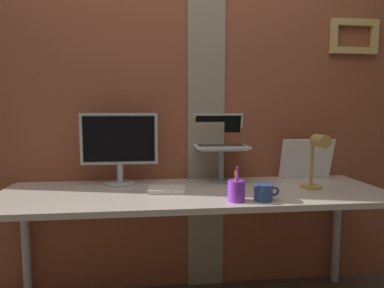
{
  "coord_description": "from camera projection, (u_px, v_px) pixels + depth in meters",
  "views": [
    {
      "loc": [
        -0.1,
        -1.67,
        1.16
      ],
      "look_at": [
        0.1,
        0.17,
        0.97
      ],
      "focal_mm": 30.29,
      "sensor_mm": 36.0,
      "label": 1
    }
  ],
  "objects": [
    {
      "name": "laptop_stand",
      "position": [
        221.0,
        159.0,
        1.99
      ],
      "size": [
        0.28,
        0.22,
        0.21
      ],
      "color": "gray",
      "rests_on": "desk"
    },
    {
      "name": "whiteboard_panel",
      "position": [
        306.0,
        159.0,
        2.09
      ],
      "size": [
        0.34,
        0.08,
        0.26
      ],
      "primitive_type": "cube",
      "rotation": [
        0.25,
        0.0,
        0.0
      ],
      "color": "white",
      "rests_on": "desk"
    },
    {
      "name": "brick_wall_back",
      "position": [
        172.0,
        97.0,
        2.1
      ],
      "size": [
        3.32,
        0.16,
        2.51
      ],
      "color": "brown",
      "rests_on": "ground_plane"
    },
    {
      "name": "desk",
      "position": [
        194.0,
        203.0,
        1.79
      ],
      "size": [
        2.13,
        0.65,
        0.72
      ],
      "color": "beige",
      "rests_on": "ground_plane"
    },
    {
      "name": "pen_cup",
      "position": [
        236.0,
        191.0,
        1.58
      ],
      "size": [
        0.08,
        0.08,
        0.17
      ],
      "color": "purple",
      "rests_on": "desk"
    },
    {
      "name": "monitor",
      "position": [
        119.0,
        143.0,
        1.92
      ],
      "size": [
        0.45,
        0.18,
        0.43
      ],
      "color": "#ADB2B7",
      "rests_on": "desk"
    },
    {
      "name": "paper_clutter_stack",
      "position": [
        167.0,
        190.0,
        1.77
      ],
      "size": [
        0.21,
        0.15,
        0.02
      ],
      "primitive_type": "cube",
      "rotation": [
        0.0,
        0.0,
        -0.07
      ],
      "color": "silver",
      "rests_on": "desk"
    },
    {
      "name": "coffee_mug",
      "position": [
        264.0,
        192.0,
        1.59
      ],
      "size": [
        0.13,
        0.09,
        0.08
      ],
      "color": "#2D4C8C",
      "rests_on": "desk"
    },
    {
      "name": "desk_lamp",
      "position": [
        317.0,
        156.0,
        1.78
      ],
      "size": [
        0.12,
        0.2,
        0.31
      ],
      "color": "tan",
      "rests_on": "desk"
    },
    {
      "name": "laptop",
      "position": [
        220.0,
        138.0,
        2.04
      ],
      "size": [
        0.33,
        0.25,
        0.21
      ],
      "color": "silver",
      "rests_on": "laptop_stand"
    }
  ]
}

